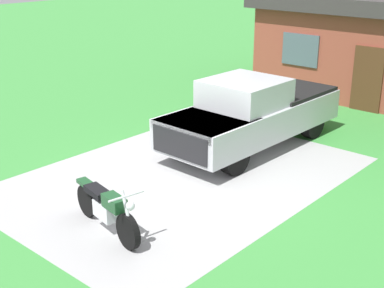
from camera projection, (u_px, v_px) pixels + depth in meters
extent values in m
plane|color=#3A893A|center=(182.00, 177.00, 12.43)|extent=(80.00, 80.00, 0.00)
cube|color=#9F9F9F|center=(182.00, 177.00, 12.43)|extent=(5.91, 8.27, 0.01)
cylinder|color=black|center=(128.00, 231.00, 9.38)|extent=(0.67, 0.24, 0.66)
cylinder|color=black|center=(88.00, 200.00, 10.54)|extent=(0.67, 0.24, 0.66)
cube|color=silver|center=(106.00, 210.00, 9.95)|extent=(0.60, 0.36, 0.32)
cube|color=#194723|center=(114.00, 203.00, 9.58)|extent=(0.56, 0.35, 0.24)
cube|color=black|center=(97.00, 191.00, 10.07)|extent=(0.64, 0.39, 0.12)
cube|color=#194723|center=(86.00, 183.00, 10.41)|extent=(0.51, 0.29, 0.08)
cylinder|color=silver|center=(127.00, 213.00, 9.26)|extent=(0.34, 0.12, 0.77)
cylinder|color=silver|center=(126.00, 196.00, 9.14)|extent=(0.17, 0.69, 0.04)
sphere|color=silver|center=(130.00, 206.00, 9.10)|extent=(0.16, 0.16, 0.16)
cylinder|color=black|center=(235.00, 157.00, 12.46)|extent=(0.32, 0.85, 0.84)
cylinder|color=black|center=(184.00, 141.00, 13.50)|extent=(0.32, 0.85, 0.84)
cylinder|color=black|center=(312.00, 123.00, 14.87)|extent=(0.32, 0.85, 0.84)
cylinder|color=black|center=(264.00, 112.00, 15.91)|extent=(0.32, 0.85, 0.84)
cube|color=#B7BABF|center=(253.00, 118.00, 14.09)|extent=(2.11, 5.64, 0.80)
cube|color=#B7BABF|center=(207.00, 123.00, 12.71)|extent=(1.94, 1.94, 0.20)
cube|color=#B7BABF|center=(245.00, 93.00, 13.55)|extent=(1.84, 1.93, 0.70)
cube|color=#3F4C56|center=(225.00, 103.00, 13.03)|extent=(1.70, 0.19, 0.60)
cube|color=black|center=(286.00, 97.00, 15.07)|extent=(1.95, 2.44, 0.50)
cube|color=black|center=(180.00, 145.00, 12.17)|extent=(1.70, 0.13, 0.64)
cube|color=#4C2D19|center=(367.00, 79.00, 17.10)|extent=(1.00, 0.08, 2.10)
cube|color=#4C5966|center=(300.00, 50.00, 18.44)|extent=(1.40, 0.06, 1.10)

